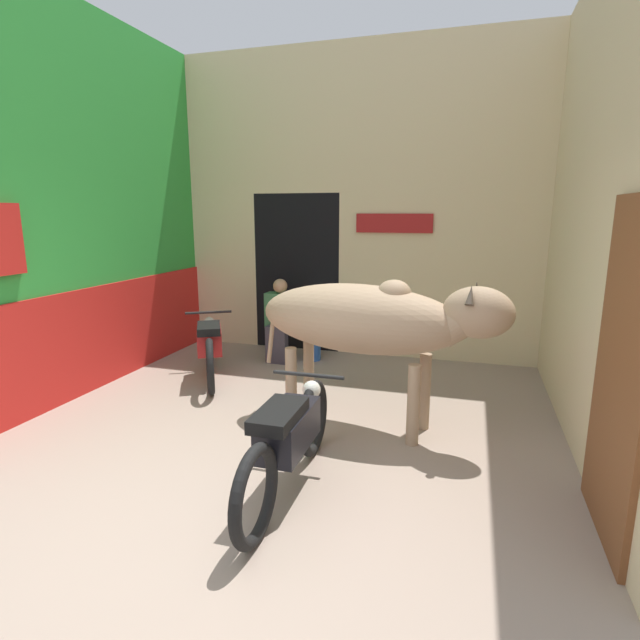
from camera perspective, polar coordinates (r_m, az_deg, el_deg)
ground_plane at (r=3.53m, az=-14.23°, el=-22.57°), size 30.00×30.00×0.00m
wall_left_shopfront at (r=6.21m, az=-25.68°, el=11.28°), size 0.25×4.35×4.17m
wall_back_with_doorway at (r=7.29m, az=1.97°, el=10.27°), size 4.98×0.93×4.17m
wall_right_with_door at (r=4.69m, az=29.82°, el=11.42°), size 0.22×4.35×4.17m
cow at (r=4.55m, az=5.81°, el=-0.02°), size 2.39×0.98×1.44m
motorcycle_near at (r=3.66m, az=-3.62°, el=-13.19°), size 0.58×1.84×0.75m
motorcycle_far at (r=6.18m, az=-12.49°, el=-2.79°), size 0.94×1.57×0.75m
shopkeeper_seated at (r=6.75m, az=-4.65°, el=0.12°), size 0.40×0.33×1.12m
plastic_stool at (r=6.84m, az=-0.88°, el=-2.82°), size 0.33×0.33×0.40m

